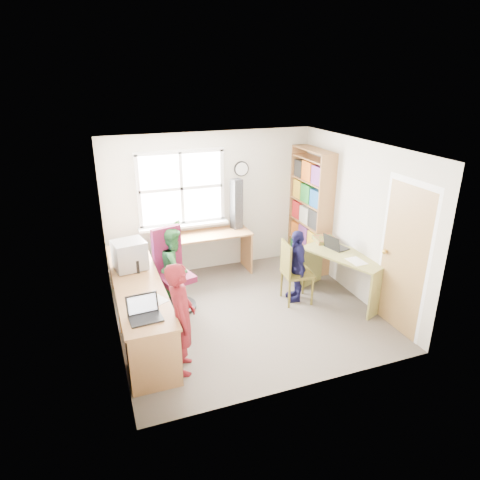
{
  "coord_description": "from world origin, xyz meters",
  "views": [
    {
      "loc": [
        -1.96,
        -5.08,
        3.29
      ],
      "look_at": [
        0.0,
        0.25,
        1.05
      ],
      "focal_mm": 32.0,
      "sensor_mm": 36.0,
      "label": 1
    }
  ],
  "objects": [
    {
      "name": "l_desk",
      "position": [
        -1.31,
        -0.28,
        0.46
      ],
      "size": [
        2.38,
        2.95,
        0.75
      ],
      "color": "#A57142",
      "rests_on": "ground"
    },
    {
      "name": "cd_tower",
      "position": [
        0.41,
        1.53,
        1.18
      ],
      "size": [
        0.21,
        0.19,
        0.87
      ],
      "rotation": [
        0.0,
        0.0,
        0.27
      ],
      "color": "black",
      "rests_on": "l_desk"
    },
    {
      "name": "speaker_a",
      "position": [
        -1.47,
        0.33,
        0.84
      ],
      "size": [
        0.11,
        0.11,
        0.18
      ],
      "rotation": [
        0.0,
        0.0,
        -0.27
      ],
      "color": "black",
      "rests_on": "l_desk"
    },
    {
      "name": "paper_a",
      "position": [
        -1.37,
        -0.51,
        0.75
      ],
      "size": [
        0.33,
        0.37,
        0.0
      ],
      "rotation": [
        0.0,
        0.0,
        0.45
      ],
      "color": "silver",
      "rests_on": "l_desk"
    },
    {
      "name": "crt_monitor",
      "position": [
        -1.53,
        0.46,
        0.96
      ],
      "size": [
        0.48,
        0.44,
        0.41
      ],
      "rotation": [
        0.0,
        0.0,
        0.18
      ],
      "color": "gray",
      "rests_on": "l_desk"
    },
    {
      "name": "game_box",
      "position": [
        1.53,
        0.45,
        0.78
      ],
      "size": [
        0.37,
        0.37,
        0.06
      ],
      "rotation": [
        0.0,
        0.0,
        -0.15
      ],
      "color": "red",
      "rests_on": "right_desk"
    },
    {
      "name": "room",
      "position": [
        0.01,
        0.1,
        1.22
      ],
      "size": [
        3.64,
        3.44,
        2.44
      ],
      "color": "#4C443C",
      "rests_on": "ground"
    },
    {
      "name": "person_red",
      "position": [
        -1.14,
        -0.93,
        0.68
      ],
      "size": [
        0.42,
        0.55,
        1.37
      ],
      "primitive_type": "imported",
      "rotation": [
        0.0,
        0.0,
        1.37
      ],
      "color": "maroon",
      "rests_on": "ground"
    },
    {
      "name": "bookshelf",
      "position": [
        1.65,
        1.19,
        1.0
      ],
      "size": [
        0.3,
        1.02,
        2.1
      ],
      "color": "#A57142",
      "rests_on": "ground"
    },
    {
      "name": "laptop_right",
      "position": [
        1.52,
        0.14,
        0.8
      ],
      "size": [
        0.34,
        0.38,
        0.23
      ],
      "rotation": [
        0.0,
        0.0,
        1.81
      ],
      "color": "black",
      "rests_on": "right_desk"
    },
    {
      "name": "person_navy",
      "position": [
        0.86,
        0.12,
        0.56
      ],
      "size": [
        0.43,
        0.71,
        1.13
      ],
      "primitive_type": "imported",
      "rotation": [
        0.0,
        0.0,
        -1.82
      ],
      "color": "#161441",
      "rests_on": "ground"
    },
    {
      "name": "person_green",
      "position": [
        -0.89,
        0.68,
        0.6
      ],
      "size": [
        0.65,
        0.72,
        1.19
      ],
      "primitive_type": "imported",
      "rotation": [
        0.0,
        0.0,
        1.14
      ],
      "color": "#2F7736",
      "rests_on": "ground"
    },
    {
      "name": "laptop_left",
      "position": [
        -1.54,
        -0.86,
        0.81
      ],
      "size": [
        0.38,
        0.32,
        0.24
      ],
      "rotation": [
        0.0,
        0.0,
        0.07
      ],
      "color": "black",
      "rests_on": "l_desk"
    },
    {
      "name": "paper_b",
      "position": [
        1.55,
        -0.39,
        0.75
      ],
      "size": [
        0.22,
        0.3,
        0.0
      ],
      "rotation": [
        0.0,
        0.0,
        0.03
      ],
      "color": "silver",
      "rests_on": "right_desk"
    },
    {
      "name": "speaker_b",
      "position": [
        -1.49,
        0.86,
        0.85
      ],
      "size": [
        0.12,
        0.12,
        0.2
      ],
      "rotation": [
        0.0,
        0.0,
        0.22
      ],
      "color": "black",
      "rests_on": "l_desk"
    },
    {
      "name": "wooden_chair",
      "position": [
        0.78,
        0.07,
        0.53
      ],
      "size": [
        0.47,
        0.47,
        0.97
      ],
      "rotation": [
        0.0,
        0.0,
        -0.12
      ],
      "color": "brown",
      "rests_on": "ground"
    },
    {
      "name": "right_desk",
      "position": [
        1.56,
        -0.11,
        0.54
      ],
      "size": [
        1.04,
        1.42,
        0.74
      ],
      "rotation": [
        0.0,
        0.0,
        0.39
      ],
      "color": "#9B964D",
      "rests_on": "ground"
    },
    {
      "name": "swivel_chair",
      "position": [
        -0.94,
        0.56,
        0.52
      ],
      "size": [
        0.7,
        0.7,
        1.21
      ],
      "rotation": [
        0.0,
        0.0,
        0.28
      ],
      "color": "black",
      "rests_on": "ground"
    },
    {
      "name": "potted_plant",
      "position": [
        -0.67,
        1.5,
        0.89
      ],
      "size": [
        0.17,
        0.14,
        0.29
      ],
      "primitive_type": "imported",
      "rotation": [
        0.0,
        0.0,
        -0.11
      ],
      "color": "#2D7034",
      "rests_on": "l_desk"
    }
  ]
}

